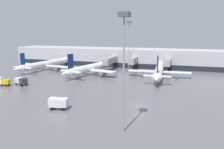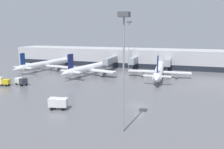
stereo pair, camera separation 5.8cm
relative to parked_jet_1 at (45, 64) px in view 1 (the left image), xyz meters
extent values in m
plane|color=slate|center=(51.00, -36.94, -2.77)|extent=(320.00, 320.00, 0.00)
cube|color=#B2B2B7|center=(51.00, 25.06, 1.73)|extent=(160.00, 16.00, 9.00)
cube|color=#1E232D|center=(51.00, 17.01, -1.57)|extent=(156.80, 0.10, 2.40)
cube|color=#9399A0|center=(39.53, 11.85, 1.83)|extent=(2.60, 10.43, 2.80)
cylinder|color=#3F4247|center=(39.53, 7.23, -1.17)|extent=(0.44, 0.44, 3.20)
cube|color=#9399A0|center=(29.16, 9.34, 1.83)|extent=(2.60, 15.44, 2.80)
cylinder|color=#3F4247|center=(29.16, 2.22, -1.17)|extent=(0.44, 0.44, 3.20)
cube|color=#9399A0|center=(55.28, 11.42, 1.83)|extent=(2.60, 11.30, 2.80)
cylinder|color=#3F4247|center=(55.28, 6.37, -1.17)|extent=(0.44, 0.44, 3.20)
cylinder|color=white|center=(0.11, 0.73, 0.06)|extent=(7.33, 29.62, 2.95)
cone|color=white|center=(2.56, 16.93, 0.06)|extent=(3.25, 3.62, 2.80)
cone|color=white|center=(-2.43, -16.04, 0.06)|extent=(3.28, 4.77, 2.65)
cube|color=white|center=(0.00, 0.00, -0.53)|extent=(26.57, 6.45, 0.44)
cube|color=white|center=(-1.92, -12.69, 0.35)|extent=(10.17, 2.90, 0.35)
cube|color=navy|center=(-1.92, -12.69, 3.64)|extent=(0.69, 2.29, 5.39)
cylinder|color=slate|center=(-7.33, 1.11, -1.42)|extent=(2.02, 2.98, 1.62)
cylinder|color=slate|center=(7.34, -1.11, -1.42)|extent=(2.02, 2.98, 1.62)
cylinder|color=#2D2D33|center=(1.55, 10.22, -2.02)|extent=(0.20, 0.20, 1.51)
cylinder|color=#2D2D33|center=(-4.30, -0.09, -2.02)|extent=(0.20, 0.20, 1.51)
cylinder|color=#2D2D33|center=(4.08, -1.36, -2.02)|extent=(0.20, 0.20, 1.51)
cylinder|color=white|center=(52.62, -0.34, 0.07)|extent=(4.37, 31.13, 3.12)
cone|color=white|center=(51.92, 16.87, 0.07)|extent=(3.10, 3.55, 2.96)
cone|color=white|center=(53.35, -18.18, 0.07)|extent=(2.99, 4.79, 2.81)
cube|color=white|center=(52.65, -1.12, -0.55)|extent=(24.38, 3.53, 0.44)
cube|color=white|center=(53.20, -14.60, 0.38)|extent=(9.28, 1.80, 0.35)
cube|color=navy|center=(53.20, -14.60, 4.11)|extent=(0.45, 2.30, 6.22)
cylinder|color=slate|center=(45.86, -1.39, -1.50)|extent=(1.83, 2.87, 1.71)
cylinder|color=slate|center=(59.45, -0.84, -1.50)|extent=(1.83, 2.87, 1.71)
cylinder|color=#2D2D33|center=(52.21, 9.73, -2.05)|extent=(0.20, 0.20, 1.44)
cylinder|color=#2D2D33|center=(48.80, -2.05, -2.05)|extent=(0.20, 0.20, 1.44)
cylinder|color=#2D2D33|center=(56.57, -1.74, -2.05)|extent=(0.20, 0.20, 1.44)
cylinder|color=white|center=(24.52, -4.22, 0.13)|extent=(9.19, 25.68, 3.05)
cone|color=white|center=(28.04, 9.88, 0.13)|extent=(3.62, 3.95, 2.89)
cone|color=white|center=(20.85, -18.90, 0.13)|extent=(3.77, 5.10, 2.74)
cube|color=white|center=(24.37, -4.84, -0.48)|extent=(24.85, 9.07, 0.44)
cube|color=white|center=(21.65, -15.69, 0.44)|extent=(9.58, 3.99, 0.35)
cube|color=navy|center=(21.65, -15.69, 4.01)|extent=(1.03, 2.83, 5.92)
cylinder|color=slate|center=(17.62, -3.15, -1.40)|extent=(2.46, 3.76, 1.68)
cylinder|color=slate|center=(31.11, -6.53, -1.40)|extent=(2.46, 3.76, 1.68)
cylinder|color=#2D2D33|center=(26.55, 3.89, -2.00)|extent=(0.20, 0.20, 1.53)
cylinder|color=#2D2D33|center=(20.35, -4.50, -2.00)|extent=(0.20, 0.20, 1.53)
cylinder|color=#2D2D33|center=(28.06, -6.43, -2.00)|extent=(0.20, 0.20, 1.53)
cube|color=silver|center=(34.28, -44.66, -1.13)|extent=(3.06, 2.68, 1.89)
cube|color=silver|center=(32.20, -45.13, -1.08)|extent=(2.03, 2.35, 1.98)
cylinder|color=black|center=(32.35, -46.09, -2.42)|extent=(0.74, 0.40, 0.70)
cylinder|color=black|center=(31.92, -44.20, -2.42)|extent=(0.74, 0.40, 0.70)
cylinder|color=black|center=(34.95, -45.50, -2.42)|extent=(0.74, 0.40, 0.70)
cylinder|color=black|center=(34.52, -43.61, -2.42)|extent=(0.74, 0.40, 0.70)
cube|color=silver|center=(8.20, -27.38, -1.28)|extent=(3.63, 3.14, 1.58)
cube|color=#333842|center=(10.49, -28.28, -1.16)|extent=(2.50, 2.61, 1.82)
cylinder|color=black|center=(10.91, -27.39, -2.42)|extent=(0.74, 0.49, 0.70)
cylinder|color=black|center=(10.20, -29.21, -2.42)|extent=(0.74, 0.49, 0.70)
cylinder|color=black|center=(8.06, -26.27, -2.42)|extent=(0.74, 0.49, 0.70)
cylinder|color=black|center=(7.34, -28.09, -2.42)|extent=(0.74, 0.49, 0.70)
cube|color=gold|center=(5.26, -30.34, -1.31)|extent=(2.67, 2.10, 1.52)
cube|color=silver|center=(3.35, -30.69, -0.96)|extent=(1.74, 1.85, 2.22)
cylinder|color=black|center=(3.16, -29.95, -2.42)|extent=(0.73, 0.37, 0.70)
cylinder|color=black|center=(5.81, -31.01, -2.42)|extent=(0.73, 0.37, 0.70)
cylinder|color=black|center=(5.54, -29.51, -2.42)|extent=(0.73, 0.37, 0.70)
cone|color=orange|center=(7.40, 0.23, -2.46)|extent=(0.43, 0.43, 0.63)
cone|color=orange|center=(40.25, -0.65, -2.45)|extent=(0.41, 0.41, 0.65)
cone|color=orange|center=(9.29, -17.10, -2.47)|extent=(0.37, 0.37, 0.60)
cylinder|color=gray|center=(50.80, -51.90, 7.32)|extent=(0.30, 0.30, 20.19)
cube|color=#4C4C51|center=(50.80, -51.90, 17.82)|extent=(1.80, 1.80, 0.80)
cylinder|color=gray|center=(36.93, 14.14, 8.11)|extent=(0.30, 0.30, 21.76)
cube|color=#4C4C51|center=(36.93, 14.14, 19.39)|extent=(1.80, 1.80, 0.80)
camera|label=1|loc=(59.60, -87.59, 15.09)|focal=35.00mm
camera|label=2|loc=(59.66, -87.57, 15.09)|focal=35.00mm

